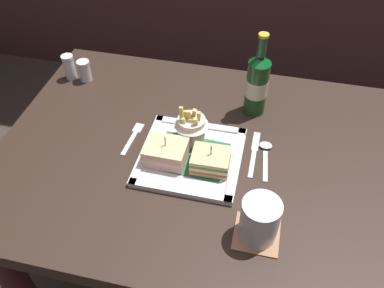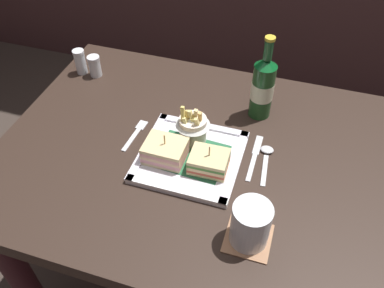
{
  "view_description": "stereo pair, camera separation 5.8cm",
  "coord_description": "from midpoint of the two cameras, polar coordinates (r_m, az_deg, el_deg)",
  "views": [
    {
      "loc": [
        0.16,
        -0.72,
        1.53
      ],
      "look_at": [
        -0.0,
        -0.01,
        0.8
      ],
      "focal_mm": 37.65,
      "sensor_mm": 36.0,
      "label": 1
    },
    {
      "loc": [
        0.22,
        -0.7,
        1.53
      ],
      "look_at": [
        -0.0,
        -0.01,
        0.8
      ],
      "focal_mm": 37.65,
      "sensor_mm": 36.0,
      "label": 2
    }
  ],
  "objects": [
    {
      "name": "ground_plane",
      "position": [
        1.69,
        -0.88,
        -19.08
      ],
      "size": [
        6.0,
        6.0,
        0.0
      ],
      "primitive_type": "plane",
      "color": "#3A3029"
    },
    {
      "name": "dining_table",
      "position": [
        1.17,
        -1.22,
        -5.68
      ],
      "size": [
        1.04,
        0.79,
        0.76
      ],
      "color": "#2E211A",
      "rests_on": "ground_plane"
    },
    {
      "name": "square_plate",
      "position": [
        1.04,
        -1.83,
        -1.86
      ],
      "size": [
        0.26,
        0.26,
        0.02
      ],
      "color": "silver",
      "rests_on": "dining_table"
    },
    {
      "name": "sandwich_half_left",
      "position": [
        1.02,
        -5.35,
        -1.23
      ],
      "size": [
        0.1,
        0.09,
        0.08
      ],
      "color": "#D5B889",
      "rests_on": "square_plate"
    },
    {
      "name": "sandwich_half_right",
      "position": [
        1.0,
        0.99,
        -2.41
      ],
      "size": [
        0.1,
        0.08,
        0.07
      ],
      "color": "#DBC383",
      "rests_on": "square_plate"
    },
    {
      "name": "fries_cup",
      "position": [
        1.04,
        -1.69,
        2.62
      ],
      "size": [
        0.09,
        0.09,
        0.11
      ],
      "color": "silver",
      "rests_on": "square_plate"
    },
    {
      "name": "beer_bottle",
      "position": [
        1.13,
        7.75,
        8.43
      ],
      "size": [
        0.06,
        0.06,
        0.25
      ],
      "color": "#1D461F",
      "rests_on": "dining_table"
    },
    {
      "name": "drink_coaster",
      "position": [
        0.91,
        7.3,
        -12.6
      ],
      "size": [
        0.1,
        0.1,
        0.0
      ],
      "primitive_type": "cube",
      "color": "#A06F4D",
      "rests_on": "dining_table"
    },
    {
      "name": "water_glass",
      "position": [
        0.87,
        7.59,
        -10.93
      ],
      "size": [
        0.08,
        0.08,
        0.11
      ],
      "color": "silver",
      "rests_on": "dining_table"
    },
    {
      "name": "fork",
      "position": [
        1.12,
        -9.8,
        1.01
      ],
      "size": [
        0.03,
        0.13,
        0.0
      ],
      "color": "silver",
      "rests_on": "dining_table"
    },
    {
      "name": "knife",
      "position": [
        1.07,
        7.27,
        -1.15
      ],
      "size": [
        0.02,
        0.17,
        0.0
      ],
      "color": "silver",
      "rests_on": "dining_table"
    },
    {
      "name": "spoon",
      "position": [
        1.07,
        8.86,
        -1.02
      ],
      "size": [
        0.03,
        0.14,
        0.01
      ],
      "color": "silver",
      "rests_on": "dining_table"
    },
    {
      "name": "salt_shaker",
      "position": [
        1.36,
        -18.14,
        10.12
      ],
      "size": [
        0.04,
        0.04,
        0.08
      ],
      "color": "silver",
      "rests_on": "dining_table"
    },
    {
      "name": "pepper_shaker",
      "position": [
        1.34,
        -16.17,
        9.75
      ],
      "size": [
        0.04,
        0.04,
        0.07
      ],
      "color": "silver",
      "rests_on": "dining_table"
    }
  ]
}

